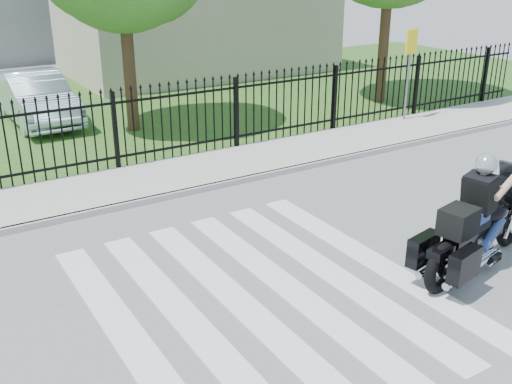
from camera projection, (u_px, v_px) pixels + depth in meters
ground at (264, 295)px, 8.49m from camera, size 120.00×120.00×0.00m
crosswalk at (264, 294)px, 8.49m from camera, size 5.00×5.50×0.01m
sidewalk at (135, 183)px, 12.42m from camera, size 40.00×2.00×0.12m
curb at (154, 199)px, 11.63m from camera, size 40.00×0.12×0.12m
grass_strip at (50, 114)px, 17.96m from camera, size 40.00×12.00×0.02m
iron_fence at (116, 133)px, 12.89m from camera, size 26.00×0.04×1.80m
building_low at (198, 27)px, 23.89m from camera, size 10.00×6.00×3.50m
motorcycle_rider at (479, 222)px, 8.94m from camera, size 2.84×1.32×1.90m
parked_car at (36, 98)px, 16.76m from camera, size 1.61×4.33×1.42m
traffic_sign at (410, 56)px, 16.33m from camera, size 0.53×0.18×2.48m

